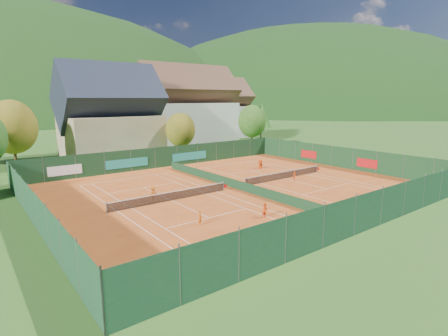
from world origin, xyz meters
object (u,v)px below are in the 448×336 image
(ball_hopper, at_px, (396,193))
(player_left_near, at_px, (200,218))
(player_left_mid, at_px, (265,210))
(player_right_far_b, at_px, (261,165))
(player_right_far_a, at_px, (260,164))
(chalet, at_px, (110,118))
(player_right_near, at_px, (294,176))
(hotel_block_b, at_px, (218,112))
(hotel_block_a, at_px, (187,111))
(player_left_far, at_px, (153,194))

(ball_hopper, relative_size, player_left_near, 0.66)
(player_left_mid, height_order, player_right_far_b, player_left_mid)
(player_left_near, distance_m, player_right_far_a, 24.07)
(chalet, relative_size, player_right_near, 12.64)
(chalet, xyz_separation_m, player_right_far_a, (12.99, -23.32, -6.00))
(chalet, relative_size, player_right_far_b, 12.46)
(player_right_near, relative_size, player_right_far_b, 0.99)
(hotel_block_b, bearing_deg, player_right_near, -115.73)
(hotel_block_a, xyz_separation_m, hotel_block_b, (14.00, 8.00, -0.76))
(player_left_near, bearing_deg, hotel_block_b, 12.58)
(player_left_mid, relative_size, player_left_far, 0.87)
(hotel_block_a, relative_size, player_left_mid, 16.41)
(player_right_near, bearing_deg, ball_hopper, -136.60)
(chalet, xyz_separation_m, hotel_block_a, (19.00, 6.00, 0.76))
(player_right_far_b, bearing_deg, player_right_far_a, -131.04)
(hotel_block_b, height_order, player_left_far, hotel_block_b)
(player_left_far, bearing_deg, ball_hopper, 141.19)
(ball_hopper, xyz_separation_m, player_left_mid, (-14.69, 3.60, 0.10))
(hotel_block_a, distance_m, player_right_far_a, 30.69)
(ball_hopper, height_order, player_left_mid, player_left_mid)
(chalet, xyz_separation_m, hotel_block_b, (33.00, 14.00, -0.01))
(player_right_near, bearing_deg, player_right_far_b, 17.90)
(hotel_block_b, distance_m, ball_hopper, 60.45)
(hotel_block_b, distance_m, player_left_far, 58.79)
(chalet, bearing_deg, player_right_far_b, -61.46)
(player_right_near, relative_size, player_right_far_a, 1.02)
(ball_hopper, bearing_deg, player_right_far_a, 91.33)
(player_right_near, height_order, player_right_far_a, player_right_near)
(ball_hopper, xyz_separation_m, player_right_far_a, (-0.45, 19.55, 0.07))
(player_left_far, xyz_separation_m, player_right_far_b, (19.45, 5.37, -0.11))
(chalet, distance_m, player_left_near, 38.45)
(chalet, relative_size, player_left_mid, 12.31)
(player_left_near, distance_m, player_left_mid, 5.61)
(hotel_block_b, distance_m, player_right_near, 50.98)
(player_left_far, xyz_separation_m, player_right_far_a, (19.54, 5.77, -0.13))
(hotel_block_b, relative_size, player_left_far, 11.39)
(hotel_block_a, xyz_separation_m, player_right_near, (-7.98, -37.61, -6.74))
(player_left_far, bearing_deg, player_right_far_b, -168.80)
(player_left_mid, xyz_separation_m, player_right_near, (12.27, 7.67, -0.02))
(chalet, bearing_deg, player_left_near, -99.92)
(player_left_mid, relative_size, player_right_far_a, 1.05)
(chalet, height_order, ball_hopper, chalet)
(ball_hopper, xyz_separation_m, player_left_far, (-19.99, 13.78, 0.20))
(player_left_mid, height_order, player_left_far, player_left_far)
(player_left_near, xyz_separation_m, player_right_far_b, (19.44, 13.68, 0.05))
(player_left_near, height_order, player_left_far, player_left_far)
(player_right_near, distance_m, player_right_far_a, 8.51)
(hotel_block_b, relative_size, player_left_mid, 13.13)
(player_right_far_a, xyz_separation_m, player_right_far_b, (-0.08, -0.40, 0.02))
(ball_hopper, xyz_separation_m, player_left_near, (-19.98, 5.47, 0.05))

